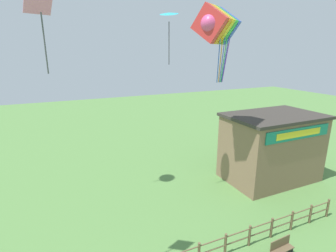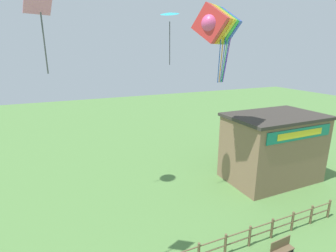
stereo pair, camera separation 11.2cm
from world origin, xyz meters
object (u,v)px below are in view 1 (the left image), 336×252
at_px(kite_rainbow_parafoil, 216,25).
at_px(kite_cyan_delta, 169,15).
at_px(kite_pink_diamond, 40,4).
at_px(park_bench_by_building, 281,247).
at_px(seaside_building, 271,147).

bearing_deg(kite_rainbow_parafoil, kite_cyan_delta, 150.15).
height_order(kite_rainbow_parafoil, kite_pink_diamond, kite_rainbow_parafoil).
xyz_separation_m(kite_rainbow_parafoil, kite_cyan_delta, (-2.53, 1.45, 0.60)).
relative_size(park_bench_by_building, kite_cyan_delta, 0.44).
distance_m(kite_rainbow_parafoil, kite_pink_diamond, 10.50).
relative_size(seaside_building, kite_rainbow_parafoil, 1.67).
bearing_deg(seaside_building, kite_rainbow_parafoil, -172.35).
bearing_deg(park_bench_by_building, kite_pink_diamond, 167.70).
xyz_separation_m(kite_rainbow_parafoil, kite_pink_diamond, (-9.71, -3.99, -0.09)).
xyz_separation_m(seaside_building, kite_rainbow_parafoil, (-6.67, -0.90, 9.26)).
bearing_deg(seaside_building, kite_cyan_delta, 176.55).
relative_size(kite_rainbow_parafoil, kite_cyan_delta, 1.42).
distance_m(kite_rainbow_parafoil, kite_cyan_delta, 2.97).
relative_size(park_bench_by_building, kite_pink_diamond, 0.47).
distance_m(park_bench_by_building, kite_cyan_delta, 14.72).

